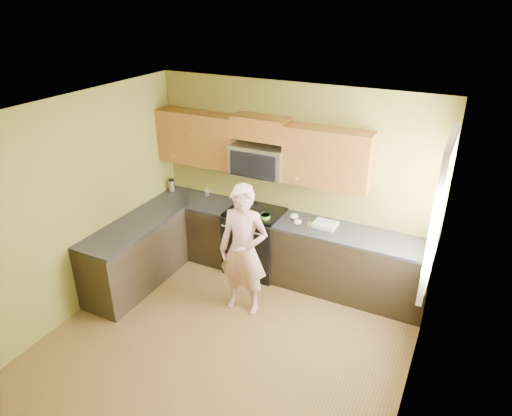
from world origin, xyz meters
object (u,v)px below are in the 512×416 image
Objects in this scene: stove at (255,241)px; travel_mug at (172,191)px; microwave at (259,175)px; butter_tub at (265,220)px; frying_pan at (254,214)px; woman at (244,250)px.

travel_mug is at bearing 175.67° from stove.
stove is 1.57m from travel_mug.
microwave is 0.63m from butter_tub.
frying_pan reaches higher than butter_tub.
butter_tub is 0.67× the size of travel_mug.
butter_tub is (0.20, -0.04, -0.03)m from frying_pan.
travel_mug is (-1.52, 0.20, -0.03)m from frying_pan.
stove is 0.51m from butter_tub.
microwave is (0.00, 0.12, 0.97)m from stove.
woman is at bearing -85.46° from butter_tub.
travel_mug is at bearing -173.09° from frying_pan.
woman reaches higher than travel_mug.
butter_tub is at bearing 88.46° from woman.
travel_mug reaches higher than frying_pan.
travel_mug is at bearing 172.09° from butter_tub.
frying_pan is at bearing 168.11° from butter_tub.
butter_tub is at bearing -48.78° from microwave.
travel_mug is (-1.72, 0.24, 0.00)m from butter_tub.
microwave is 0.44× the size of woman.
frying_pan is at bearing -78.75° from stove.
stove is 0.56× the size of woman.
stove is 1.25× the size of microwave.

